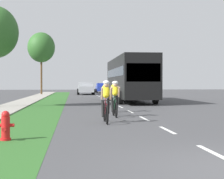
{
  "coord_description": "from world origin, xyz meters",
  "views": [
    {
      "loc": [
        -2.94,
        -5.71,
        1.47
      ],
      "look_at": [
        -0.24,
        19.4,
        1.04
      ],
      "focal_mm": 57.8,
      "sensor_mm": 36.0,
      "label": 1
    }
  ],
  "objects_px": {
    "fire_hydrant_red": "(6,126)",
    "cyclist_lead": "(106,101)",
    "cyclist_trailing": "(115,98)",
    "cyclist_distant": "(114,96)",
    "street_tree_far": "(41,48)",
    "pickup_silver": "(86,88)",
    "bus_black": "(130,77)",
    "sedan_blue": "(102,88)"
  },
  "relations": [
    {
      "from": "fire_hydrant_red",
      "to": "bus_black",
      "type": "distance_m",
      "value": 20.29
    },
    {
      "from": "cyclist_lead",
      "to": "sedan_blue",
      "type": "bearing_deg",
      "value": 85.68
    },
    {
      "from": "cyclist_trailing",
      "to": "cyclist_lead",
      "type": "bearing_deg",
      "value": -104.12
    },
    {
      "from": "cyclist_trailing",
      "to": "cyclist_distant",
      "type": "relative_size",
      "value": 1.0
    },
    {
      "from": "fire_hydrant_red",
      "to": "pickup_silver",
      "type": "xyz_separation_m",
      "value": [
        3.36,
        38.11,
        0.46
      ]
    },
    {
      "from": "street_tree_far",
      "to": "sedan_blue",
      "type": "bearing_deg",
      "value": 45.38
    },
    {
      "from": "pickup_silver",
      "to": "sedan_blue",
      "type": "bearing_deg",
      "value": 72.98
    },
    {
      "from": "cyclist_trailing",
      "to": "cyclist_distant",
      "type": "height_order",
      "value": "same"
    },
    {
      "from": "fire_hydrant_red",
      "to": "cyclist_lead",
      "type": "bearing_deg",
      "value": 52.29
    },
    {
      "from": "bus_black",
      "to": "sedan_blue",
      "type": "bearing_deg",
      "value": 90.06
    },
    {
      "from": "pickup_silver",
      "to": "cyclist_trailing",
      "type": "bearing_deg",
      "value": -89.65
    },
    {
      "from": "fire_hydrant_red",
      "to": "bus_black",
      "type": "xyz_separation_m",
      "value": [
        6.26,
        19.24,
        1.61
      ]
    },
    {
      "from": "cyclist_trailing",
      "to": "pickup_silver",
      "type": "relative_size",
      "value": 0.34
    },
    {
      "from": "bus_black",
      "to": "street_tree_far",
      "type": "distance_m",
      "value": 21.73
    },
    {
      "from": "fire_hydrant_red",
      "to": "street_tree_far",
      "type": "relative_size",
      "value": 0.09
    },
    {
      "from": "cyclist_trailing",
      "to": "cyclist_distant",
      "type": "bearing_deg",
      "value": 84.47
    },
    {
      "from": "cyclist_distant",
      "to": "pickup_silver",
      "type": "height_order",
      "value": "pickup_silver"
    },
    {
      "from": "cyclist_distant",
      "to": "street_tree_far",
      "type": "height_order",
      "value": "street_tree_far"
    },
    {
      "from": "cyclist_trailing",
      "to": "pickup_silver",
      "type": "bearing_deg",
      "value": 90.35
    },
    {
      "from": "cyclist_distant",
      "to": "street_tree_far",
      "type": "xyz_separation_m",
      "value": [
        -6.24,
        29.92,
        5.39
      ]
    },
    {
      "from": "cyclist_lead",
      "to": "bus_black",
      "type": "xyz_separation_m",
      "value": [
        3.33,
        15.44,
        1.17
      ]
    },
    {
      "from": "fire_hydrant_red",
      "to": "sedan_blue",
      "type": "distance_m",
      "value": 47.9
    },
    {
      "from": "cyclist_lead",
      "to": "street_tree_far",
      "type": "bearing_deg",
      "value": 98.76
    },
    {
      "from": "cyclist_trailing",
      "to": "fire_hydrant_red",
      "type": "bearing_deg",
      "value": -119.58
    },
    {
      "from": "street_tree_far",
      "to": "cyclist_trailing",
      "type": "bearing_deg",
      "value": -79.52
    },
    {
      "from": "fire_hydrant_red",
      "to": "pickup_silver",
      "type": "relative_size",
      "value": 0.15
    },
    {
      "from": "bus_black",
      "to": "pickup_silver",
      "type": "relative_size",
      "value": 2.27
    },
    {
      "from": "pickup_silver",
      "to": "sedan_blue",
      "type": "height_order",
      "value": "pickup_silver"
    },
    {
      "from": "fire_hydrant_red",
      "to": "cyclist_lead",
      "type": "xyz_separation_m",
      "value": [
        2.93,
        3.79,
        0.44
      ]
    },
    {
      "from": "sedan_blue",
      "to": "street_tree_far",
      "type": "distance_m",
      "value": 13.49
    },
    {
      "from": "pickup_silver",
      "to": "street_tree_far",
      "type": "distance_m",
      "value": 7.93
    },
    {
      "from": "sedan_blue",
      "to": "cyclist_trailing",
      "type": "bearing_deg",
      "value": -93.71
    },
    {
      "from": "bus_black",
      "to": "cyclist_distant",
      "type": "bearing_deg",
      "value": -103.25
    },
    {
      "from": "cyclist_lead",
      "to": "bus_black",
      "type": "height_order",
      "value": "bus_black"
    },
    {
      "from": "cyclist_distant",
      "to": "street_tree_far",
      "type": "bearing_deg",
      "value": 101.78
    },
    {
      "from": "fire_hydrant_red",
      "to": "cyclist_trailing",
      "type": "bearing_deg",
      "value": 60.42
    },
    {
      "from": "cyclist_trailing",
      "to": "pickup_silver",
      "type": "distance_m",
      "value": 31.85
    },
    {
      "from": "cyclist_trailing",
      "to": "bus_black",
      "type": "bearing_deg",
      "value": 78.22
    },
    {
      "from": "cyclist_trailing",
      "to": "cyclist_distant",
      "type": "xyz_separation_m",
      "value": [
        0.24,
        2.51,
        0.0
      ]
    },
    {
      "from": "street_tree_far",
      "to": "fire_hydrant_red",
      "type": "bearing_deg",
      "value": -86.38
    },
    {
      "from": "cyclist_lead",
      "to": "sedan_blue",
      "type": "distance_m",
      "value": 43.82
    },
    {
      "from": "bus_black",
      "to": "street_tree_far",
      "type": "xyz_separation_m",
      "value": [
        -8.71,
        19.46,
        4.22
      ]
    }
  ]
}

